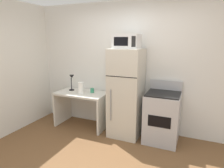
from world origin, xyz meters
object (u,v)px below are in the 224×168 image
object	(u,v)px
oven_range	(162,117)
desk_lamp	(72,80)
microwave	(127,41)
desk	(82,103)
coffee_mug	(92,90)
paper_towel_roll	(81,88)
refrigerator	(126,93)

from	to	relation	value
oven_range	desk_lamp	bearing A→B (deg)	178.41
microwave	oven_range	bearing A→B (deg)	2.33
desk	coffee_mug	bearing A→B (deg)	21.22
paper_towel_roll	oven_range	size ratio (longest dim) A/B	0.22
microwave	refrigerator	bearing A→B (deg)	90.33
desk	paper_towel_roll	distance (m)	0.36
refrigerator	oven_range	bearing A→B (deg)	0.59
desk_lamp	refrigerator	size ratio (longest dim) A/B	0.21
desk	microwave	distance (m)	1.64
desk_lamp	refrigerator	xyz separation A→B (m)	(1.29, -0.06, -0.15)
coffee_mug	paper_towel_roll	bearing A→B (deg)	-136.48
microwave	oven_range	distance (m)	1.52
desk	desk_lamp	size ratio (longest dim) A/B	3.09
desk	oven_range	xyz separation A→B (m)	(1.70, 0.01, -0.05)
desk_lamp	paper_towel_roll	xyz separation A→B (m)	(0.32, -0.15, -0.12)
desk	oven_range	size ratio (longest dim) A/B	0.99
desk_lamp	paper_towel_roll	bearing A→B (deg)	-24.82
refrigerator	oven_range	world-z (taller)	refrigerator
desk	desk_lamp	bearing A→B (deg)	167.68
desk_lamp	coffee_mug	world-z (taller)	desk_lamp
refrigerator	microwave	xyz separation A→B (m)	(0.00, -0.02, 0.98)
coffee_mug	paper_towel_roll	world-z (taller)	paper_towel_roll
refrigerator	microwave	bearing A→B (deg)	-89.67
coffee_mug	oven_range	distance (m)	1.53
coffee_mug	oven_range	xyz separation A→B (m)	(1.49, -0.07, -0.33)
desk_lamp	microwave	xyz separation A→B (m)	(1.29, -0.08, 0.83)
coffee_mug	microwave	world-z (taller)	microwave
refrigerator	microwave	distance (m)	0.98
paper_towel_roll	refrigerator	size ratio (longest dim) A/B	0.14
microwave	desk_lamp	bearing A→B (deg)	176.29
coffee_mug	microwave	distance (m)	1.30
coffee_mug	oven_range	size ratio (longest dim) A/B	0.09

